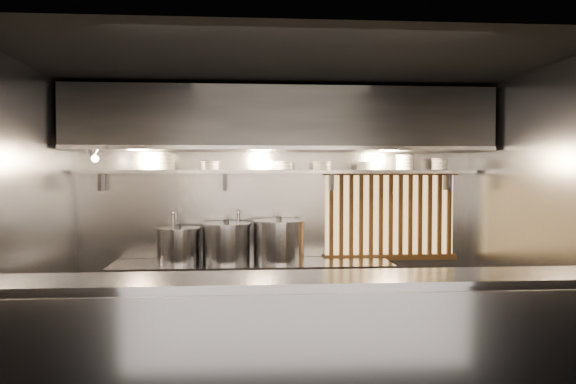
{
  "coord_description": "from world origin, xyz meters",
  "views": [
    {
      "loc": [
        -0.39,
        -4.9,
        1.87
      ],
      "look_at": [
        0.04,
        0.55,
        1.68
      ],
      "focal_mm": 35.0,
      "sensor_mm": 36.0,
      "label": 1
    }
  ],
  "objects": [
    {
      "name": "stock_pot_mid",
      "position": [
        -0.58,
        1.17,
        1.11
      ],
      "size": [
        0.7,
        0.7,
        0.46
      ],
      "rotation": [
        0.0,
        0.0,
        -0.39
      ],
      "color": "#9A9A9F",
      "rests_on": "cooking_bench"
    },
    {
      "name": "heat_lamp",
      "position": [
        -1.9,
        0.85,
        2.07
      ],
      "size": [
        0.25,
        0.35,
        0.2
      ],
      "color": "#9A9A9F",
      "rests_on": "exhaust_hood"
    },
    {
      "name": "wall_right",
      "position": [
        2.25,
        0.0,
        1.4
      ],
      "size": [
        0.0,
        3.0,
        3.0
      ],
      "primitive_type": "plane",
      "rotation": [
        1.57,
        0.0,
        -1.57
      ],
      "color": "gray",
      "rests_on": "floor"
    },
    {
      "name": "ceiling",
      "position": [
        0.0,
        0.0,
        2.8
      ],
      "size": [
        4.5,
        4.5,
        0.0
      ],
      "primitive_type": "plane",
      "rotation": [
        3.14,
        0.0,
        0.0
      ],
      "color": "black",
      "rests_on": "wall_back"
    },
    {
      "name": "bowl_stack_5",
      "position": [
        1.43,
        1.32,
        1.98
      ],
      "size": [
        0.21,
        0.21,
        0.17
      ],
      "color": "white",
      "rests_on": "bowl_shelf"
    },
    {
      "name": "serving_counter",
      "position": [
        0.0,
        -0.96,
        0.57
      ],
      "size": [
        4.5,
        0.56,
        1.13
      ],
      "color": "#9A9A9F",
      "rests_on": "floor"
    },
    {
      "name": "exhaust_hood",
      "position": [
        0.0,
        1.1,
        2.42
      ],
      "size": [
        4.4,
        0.81,
        0.65
      ],
      "color": "#2D2D30",
      "rests_on": "ceiling"
    },
    {
      "name": "bowl_stack_4",
      "position": [
        0.99,
        1.32,
        1.95
      ],
      "size": [
        0.25,
        0.25,
        0.09
      ],
      "color": "white",
      "rests_on": "bowl_shelf"
    },
    {
      "name": "wall_left",
      "position": [
        -2.25,
        0.0,
        1.4
      ],
      "size": [
        0.0,
        3.0,
        3.0
      ],
      "primitive_type": "plane",
      "rotation": [
        1.57,
        0.0,
        1.57
      ],
      "color": "gray",
      "rests_on": "floor"
    },
    {
      "name": "cooking_bench",
      "position": [
        -0.3,
        1.13,
        0.45
      ],
      "size": [
        3.0,
        0.7,
        0.9
      ],
      "primitive_type": "cube",
      "color": "#9A9A9F",
      "rests_on": "floor"
    },
    {
      "name": "bowl_shelf",
      "position": [
        0.0,
        1.32,
        1.88
      ],
      "size": [
        4.4,
        0.34,
        0.04
      ],
      "primitive_type": "cube",
      "color": "#9A9A9F",
      "rests_on": "wall_back"
    },
    {
      "name": "bowl_stack_3",
      "position": [
        0.48,
        1.32,
        1.95
      ],
      "size": [
        0.22,
        0.22,
        0.09
      ],
      "color": "white",
      "rests_on": "bowl_shelf"
    },
    {
      "name": "floor",
      "position": [
        0.0,
        0.0,
        0.0
      ],
      "size": [
        4.5,
        4.5,
        0.0
      ],
      "primitive_type": "plane",
      "color": "black",
      "rests_on": "ground"
    },
    {
      "name": "bowl_stack_6",
      "position": [
        1.84,
        1.32,
        1.97
      ],
      "size": [
        0.2,
        0.2,
        0.13
      ],
      "color": "white",
      "rests_on": "bowl_shelf"
    },
    {
      "name": "stock_pot_right",
      "position": [
        -0.01,
        1.17,
        1.13
      ],
      "size": [
        0.76,
        0.76,
        0.49
      ],
      "rotation": [
        0.0,
        0.0,
        -0.39
      ],
      "color": "#9A9A9F",
      "rests_on": "cooking_bench"
    },
    {
      "name": "stock_pot_left",
      "position": [
        -1.1,
        1.16,
        1.09
      ],
      "size": [
        0.54,
        0.54,
        0.42
      ],
      "rotation": [
        0.0,
        0.0,
        0.14
      ],
      "color": "#9A9A9F",
      "rests_on": "cooking_bench"
    },
    {
      "name": "wall_back",
      "position": [
        0.0,
        1.5,
        1.4
      ],
      "size": [
        4.5,
        0.0,
        4.5
      ],
      "primitive_type": "plane",
      "rotation": [
        1.57,
        0.0,
        0.0
      ],
      "color": "gray",
      "rests_on": "floor"
    },
    {
      "name": "pendant_bulb",
      "position": [
        -0.1,
        1.2,
        1.96
      ],
      "size": [
        0.09,
        0.09,
        0.19
      ],
      "color": "#2D2D30",
      "rests_on": "exhaust_hood"
    },
    {
      "name": "bowl_stack_2",
      "position": [
        0.06,
        1.32,
        1.95
      ],
      "size": [
        0.24,
        0.24,
        0.09
      ],
      "color": "white",
      "rests_on": "bowl_shelf"
    },
    {
      "name": "faucet_left",
      "position": [
        -1.15,
        1.37,
        1.31
      ],
      "size": [
        0.04,
        0.3,
        0.5
      ],
      "color": "silver",
      "rests_on": "wall_back"
    },
    {
      "name": "bowl_stack_1",
      "position": [
        -0.76,
        1.32,
        1.95
      ],
      "size": [
        0.21,
        0.21,
        0.09
      ],
      "color": "white",
      "rests_on": "bowl_shelf"
    },
    {
      "name": "bowl_stack_0",
      "position": [
        -1.24,
        1.32,
        1.98
      ],
      "size": [
        0.22,
        0.22,
        0.17
      ],
      "color": "white",
      "rests_on": "bowl_shelf"
    },
    {
      "name": "wood_screen",
      "position": [
        1.3,
        1.45,
        1.38
      ],
      "size": [
        1.56,
        0.09,
        1.04
      ],
      "color": "#E5B667",
      "rests_on": "wall_back"
    },
    {
      "name": "faucet_right",
      "position": [
        -0.45,
        1.37,
        1.31
      ],
      "size": [
        0.04,
        0.3,
        0.5
      ],
      "color": "silver",
      "rests_on": "wall_back"
    }
  ]
}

